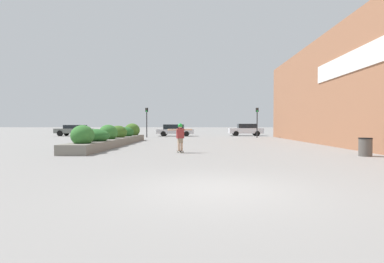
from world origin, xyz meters
The scene contains 12 objects.
ground_plane centered at (0.00, 0.00, 0.00)m, with size 300.00×300.00×0.00m, color gray.
building_wall_right centered at (8.67, 12.60, 3.93)m, with size 0.67×32.40×7.84m.
planter_box centered at (-6.35, 14.17, 0.56)m, with size 1.64×14.39×1.55m.
skateboard centered at (-1.37, 8.71, 0.07)m, with size 0.41×0.59×0.09m.
skateboarder centered at (-1.37, 8.71, 0.95)m, with size 1.24×0.63×1.42m.
trash_bin centered at (7.21, 7.19, 0.43)m, with size 0.59×0.59×0.85m.
car_leftmost centered at (-16.27, 30.99, 0.76)m, with size 4.42×2.01×1.39m.
car_center_left centered at (16.90, 31.33, 0.78)m, with size 3.92×2.05×1.45m.
car_center_right centered at (5.68, 32.13, 0.81)m, with size 4.31×2.00×1.55m.
car_rightmost centered at (-3.42, 30.63, 0.76)m, with size 4.56×1.98×1.46m.
traffic_light_left centered at (-6.27, 26.76, 2.28)m, with size 0.28×0.30×3.33m.
traffic_light_right centered at (6.00, 26.49, 2.26)m, with size 0.28×0.30×3.30m.
Camera 1 is at (-0.40, -6.64, 1.45)m, focal length 28.00 mm.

